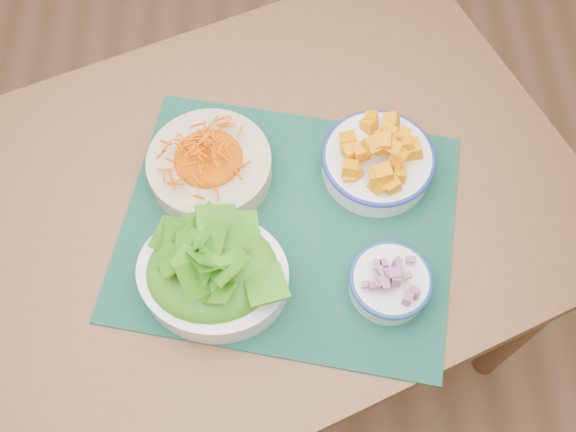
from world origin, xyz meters
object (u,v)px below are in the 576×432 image
object	(u,v)px
carrot_bowl	(209,163)
lettuce_bowl	(212,272)
onion_bowl	(390,281)
placemat	(288,225)
table	(237,230)
squash_bowl	(379,157)

from	to	relation	value
carrot_bowl	lettuce_bowl	world-z (taller)	lettuce_bowl
lettuce_bowl	onion_bowl	world-z (taller)	lettuce_bowl
lettuce_bowl	carrot_bowl	bearing A→B (deg)	105.29
onion_bowl	placemat	bearing A→B (deg)	142.25
placemat	table	bearing A→B (deg)	166.95
squash_bowl	onion_bowl	xyz separation A→B (m)	(-0.00, -0.22, -0.01)
carrot_bowl	lettuce_bowl	bearing A→B (deg)	-87.08
lettuce_bowl	onion_bowl	distance (m)	0.27
lettuce_bowl	onion_bowl	xyz separation A→B (m)	(0.27, -0.02, -0.01)
onion_bowl	squash_bowl	bearing A→B (deg)	89.43
squash_bowl	onion_bowl	size ratio (longest dim) A/B	1.61
table	onion_bowl	world-z (taller)	onion_bowl
carrot_bowl	squash_bowl	xyz separation A→B (m)	(0.28, -0.00, 0.01)
carrot_bowl	lettuce_bowl	xyz separation A→B (m)	(0.01, -0.20, 0.01)
carrot_bowl	table	bearing A→B (deg)	-57.67
carrot_bowl	placemat	bearing A→B (deg)	-38.28
placemat	lettuce_bowl	bearing A→B (deg)	-127.66
table	lettuce_bowl	world-z (taller)	lettuce_bowl
table	carrot_bowl	distance (m)	0.16
placemat	onion_bowl	xyz separation A→B (m)	(0.15, -0.12, 0.03)
carrot_bowl	squash_bowl	distance (m)	0.28
lettuce_bowl	onion_bowl	size ratio (longest dim) A/B	1.83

